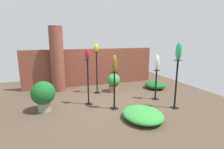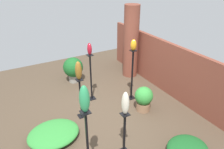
{
  "view_description": "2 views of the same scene",
  "coord_description": "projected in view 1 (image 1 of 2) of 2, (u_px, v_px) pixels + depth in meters",
  "views": [
    {
      "loc": [
        -1.65,
        -5.07,
        2.03
      ],
      "look_at": [
        0.15,
        0.03,
        0.89
      ],
      "focal_mm": 28.0,
      "sensor_mm": 36.0,
      "label": 1
    },
    {
      "loc": [
        4.45,
        -2.17,
        3.57
      ],
      "look_at": [
        0.08,
        0.3,
        1.04
      ],
      "focal_mm": 35.0,
      "sensor_mm": 36.0,
      "label": 2
    }
  ],
  "objects": [
    {
      "name": "pedestal_bronze",
      "position": [
        114.0,
        92.0,
        5.0
      ],
      "size": [
        0.2,
        0.2,
        1.09
      ],
      "color": "black",
      "rests_on": "ground"
    },
    {
      "name": "foliage_bed_west",
      "position": [
        155.0,
        85.0,
        7.14
      ],
      "size": [
        0.8,
        0.89,
        0.29
      ],
      "primitive_type": "ellipsoid",
      "color": "#195923",
      "rests_on": "ground"
    },
    {
      "name": "brick_wall_back",
      "position": [
        92.0,
        67.0,
        7.52
      ],
      "size": [
        5.6,
        0.12,
        1.57
      ],
      "primitive_type": "cube",
      "color": "brown",
      "rests_on": "ground"
    },
    {
      "name": "art_vase_ivory",
      "position": [
        157.0,
        63.0,
        5.65
      ],
      "size": [
        0.16,
        0.14,
        0.49
      ],
      "primitive_type": "ellipsoid",
      "color": "beige",
      "rests_on": "pedestal_ivory"
    },
    {
      "name": "potted_plant_near_pillar",
      "position": [
        114.0,
        82.0,
        6.66
      ],
      "size": [
        0.49,
        0.49,
        0.69
      ],
      "color": "#936B4C",
      "rests_on": "ground"
    },
    {
      "name": "art_vase_ruby",
      "position": [
        87.0,
        54.0,
        5.11
      ],
      "size": [
        0.13,
        0.12,
        0.33
      ],
      "primitive_type": "ellipsoid",
      "color": "maroon",
      "rests_on": "pedestal_ruby"
    },
    {
      "name": "potted_plant_front_left",
      "position": [
        43.0,
        94.0,
        4.85
      ],
      "size": [
        0.66,
        0.66,
        0.86
      ],
      "color": "gray",
      "rests_on": "ground"
    },
    {
      "name": "pedestal_ruby",
      "position": [
        88.0,
        84.0,
        5.3
      ],
      "size": [
        0.2,
        0.2,
        1.4
      ],
      "color": "black",
      "rests_on": "ground"
    },
    {
      "name": "pedestal_amber",
      "position": [
        97.0,
        75.0,
        6.43
      ],
      "size": [
        0.2,
        0.2,
        1.52
      ],
      "color": "black",
      "rests_on": "ground"
    },
    {
      "name": "pedestal_ivory",
      "position": [
        156.0,
        86.0,
        5.81
      ],
      "size": [
        0.2,
        0.2,
        1.0
      ],
      "color": "black",
      "rests_on": "ground"
    },
    {
      "name": "brick_pillar",
      "position": [
        57.0,
        59.0,
        6.65
      ],
      "size": [
        0.51,
        0.51,
        2.46
      ],
      "primitive_type": "cylinder",
      "color": "brown",
      "rests_on": "ground"
    },
    {
      "name": "art_vase_jade",
      "position": [
        179.0,
        51.0,
        4.81
      ],
      "size": [
        0.17,
        0.17,
        0.49
      ],
      "primitive_type": "ellipsoid",
      "color": "#2D9356",
      "rests_on": "pedestal_jade"
    },
    {
      "name": "art_vase_amber",
      "position": [
        96.0,
        48.0,
        6.23
      ],
      "size": [
        0.16,
        0.16,
        0.3
      ],
      "primitive_type": "ellipsoid",
      "color": "orange",
      "rests_on": "pedestal_amber"
    },
    {
      "name": "art_vase_bronze",
      "position": [
        114.0,
        64.0,
        4.83
      ],
      "size": [
        0.15,
        0.16,
        0.48
      ],
      "primitive_type": "ellipsoid",
      "color": "brown",
      "rests_on": "pedestal_bronze"
    },
    {
      "name": "pedestal_jade",
      "position": [
        176.0,
        86.0,
        5.02
      ],
      "size": [
        0.2,
        0.2,
        1.42
      ],
      "color": "black",
      "rests_on": "ground"
    },
    {
      "name": "foliage_bed_east",
      "position": [
        143.0,
        114.0,
        4.42
      ],
      "size": [
        1.0,
        1.17,
        0.26
      ],
      "primitive_type": "ellipsoid",
      "color": "#338C38",
      "rests_on": "ground"
    },
    {
      "name": "ground_plane",
      "position": [
        108.0,
        102.0,
        5.63
      ],
      "size": [
        8.0,
        8.0,
        0.0
      ],
      "primitive_type": "plane",
      "color": "#4C3D2D"
    }
  ]
}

